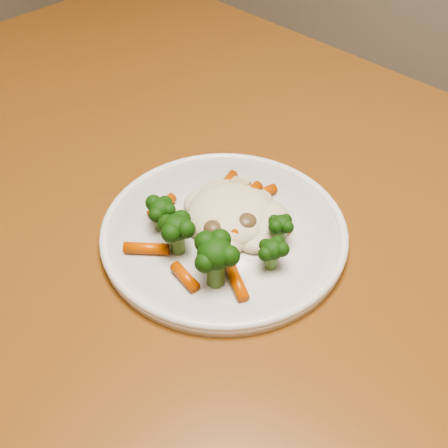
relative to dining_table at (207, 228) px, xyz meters
The scene contains 3 objects.
dining_table is the anchor object (origin of this frame).
plate 0.17m from the dining_table, 43.55° to the right, with size 0.27×0.27×0.01m, color white.
meal 0.19m from the dining_table, 44.70° to the right, with size 0.17×0.18×0.05m.
Camera 1 is at (0.35, -0.10, 1.19)m, focal length 45.00 mm.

